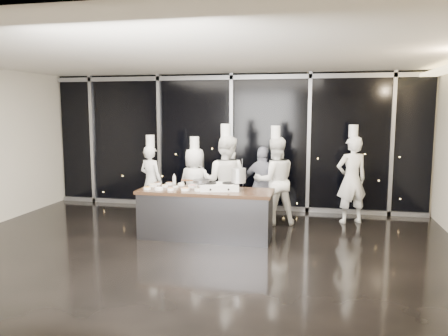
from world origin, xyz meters
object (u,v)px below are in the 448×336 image
object	(u,v)px
demo_counter	(206,214)
chef_far_left	(151,180)
chef_side	(352,179)
chef_center	(226,181)
stock_pot	(239,175)
chef_left	(195,184)
stove	(219,187)
guest	(263,185)
chef_right	(275,181)
frying_pan	(201,181)

from	to	relation	value
demo_counter	chef_far_left	size ratio (longest dim) A/B	1.36
chef_side	chef_center	bearing A→B (deg)	-3.80
stock_pot	chef_left	xyz separation A→B (m)	(-1.11, 1.01, -0.37)
demo_counter	stove	distance (m)	0.57
guest	chef_right	distance (m)	0.30
stock_pot	guest	world-z (taller)	guest
stock_pot	guest	bearing A→B (deg)	76.47
chef_left	chef_far_left	bearing A→B (deg)	1.07
stove	chef_right	xyz separation A→B (m)	(0.90, 1.22, -0.05)
chef_far_left	chef_side	xyz separation A→B (m)	(4.29, 0.35, 0.12)
stock_pot	chef_far_left	size ratio (longest dim) A/B	0.14
stove	guest	xyz separation A→B (m)	(0.64, 1.32, -0.16)
stove	guest	distance (m)	1.48
stock_pot	frying_pan	bearing A→B (deg)	-168.62
stock_pot	chef_right	distance (m)	1.30
chef_center	chef_left	bearing A→B (deg)	-17.13
chef_far_left	chef_center	xyz separation A→B (m)	(1.79, -0.52, 0.12)
stove	frying_pan	size ratio (longest dim) A/B	1.42
stove	chef_side	xyz separation A→B (m)	(2.45, 1.66, -0.03)
stove	chef_right	size ratio (longest dim) A/B	0.38
stock_pot	chef_side	bearing A→B (deg)	36.98
frying_pan	stock_pot	bearing A→B (deg)	-1.98
chef_far_left	frying_pan	bearing A→B (deg)	158.91
frying_pan	chef_side	distance (m)	3.28
guest	chef_side	distance (m)	1.84
chef_far_left	chef_right	bearing A→B (deg)	-160.56
demo_counter	chef_far_left	world-z (taller)	chef_far_left
stock_pot	chef_far_left	bearing A→B (deg)	150.39
stock_pot	chef_far_left	world-z (taller)	chef_far_left
chef_side	chef_far_left	bearing A→B (deg)	-18.41
guest	stove	bearing A→B (deg)	78.57
chef_far_left	guest	size ratio (longest dim) A/B	1.13
demo_counter	stock_pot	xyz separation A→B (m)	(0.60, 0.10, 0.72)
chef_left	chef_right	world-z (taller)	chef_right
chef_far_left	guest	world-z (taller)	chef_far_left
chef_left	chef_center	distance (m)	0.79
demo_counter	guest	size ratio (longest dim) A/B	1.54
chef_center	demo_counter	bearing A→B (deg)	80.62
chef_far_left	chef_center	bearing A→B (deg)	-174.90
stove	stock_pot	bearing A→B (deg)	-1.52
demo_counter	chef_far_left	bearing A→B (deg)	139.86
chef_right	chef_side	bearing A→B (deg)	174.89
frying_pan	chef_right	xyz separation A→B (m)	(1.23, 1.28, -0.15)
demo_counter	stock_pot	distance (m)	0.94
guest	frying_pan	bearing A→B (deg)	69.26
chef_center	chef_right	bearing A→B (deg)	-150.52
stock_pot	chef_far_left	distance (m)	2.53
frying_pan	chef_right	bearing A→B (deg)	32.70
chef_right	chef_far_left	bearing A→B (deg)	-23.02
stove	chef_left	xyz separation A→B (m)	(-0.77, 1.08, -0.16)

